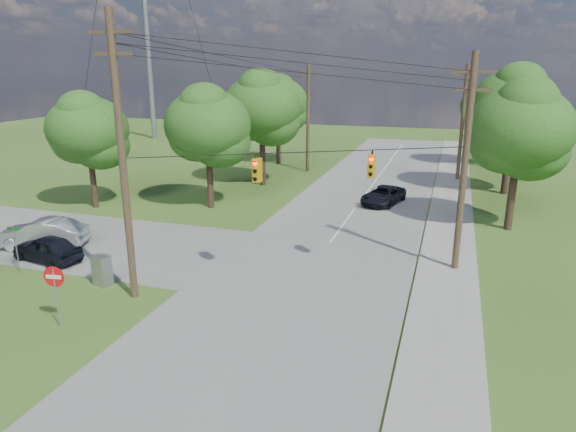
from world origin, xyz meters
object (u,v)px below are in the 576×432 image
(car_cross_silver, at_px, (42,233))
(control_cabinet, at_px, (102,271))
(pole_north_w, at_px, (308,118))
(pole_ne, at_px, (465,162))
(pole_sw, at_px, (122,158))
(pole_north_e, at_px, (462,122))
(do_not_enter_sign, at_px, (55,283))
(car_main_north, at_px, (383,195))
(car_cross_dark, at_px, (47,248))

(car_cross_silver, distance_m, control_cabinet, 7.27)
(pole_north_w, relative_size, car_cross_silver, 2.04)
(pole_ne, bearing_deg, car_cross_silver, -170.50)
(pole_sw, distance_m, pole_ne, 15.51)
(pole_north_e, distance_m, car_cross_silver, 34.15)
(pole_sw, height_order, car_cross_silver, pole_sw)
(pole_north_e, relative_size, car_cross_silver, 2.04)
(do_not_enter_sign, bearing_deg, pole_sw, 61.15)
(pole_north_e, bearing_deg, car_main_north, -116.88)
(control_cabinet, bearing_deg, pole_north_e, 77.72)
(car_cross_silver, bearing_deg, do_not_enter_sign, 29.96)
(pole_sw, bearing_deg, pole_north_w, 90.77)
(car_cross_dark, bearing_deg, pole_north_w, 177.71)
(pole_sw, bearing_deg, pole_north_e, 65.48)
(pole_sw, distance_m, pole_north_w, 29.62)
(car_cross_silver, relative_size, do_not_enter_sign, 1.92)
(car_main_north, bearing_deg, pole_north_e, 77.70)
(pole_north_e, bearing_deg, car_cross_silver, -130.67)
(car_cross_dark, distance_m, car_cross_silver, 2.41)
(pole_north_w, distance_m, control_cabinet, 29.38)
(control_cabinet, relative_size, do_not_enter_sign, 0.57)
(pole_north_e, distance_m, car_main_north, 12.32)
(pole_ne, relative_size, car_main_north, 2.28)
(control_cabinet, bearing_deg, pole_sw, 0.07)
(pole_ne, distance_m, pole_north_w, 26.03)
(pole_sw, height_order, car_main_north, pole_sw)
(pole_ne, height_order, car_cross_silver, pole_ne)
(pole_north_e, xyz_separation_m, do_not_enter_sign, (-14.66, -32.89, -3.29))
(pole_sw, height_order, car_cross_dark, pole_sw)
(pole_north_e, distance_m, control_cabinet, 33.22)
(pole_sw, xyz_separation_m, car_cross_silver, (-8.58, 3.90, -5.39))
(car_main_north, bearing_deg, do_not_enter_sign, -98.12)
(car_cross_dark, distance_m, control_cabinet, 4.98)
(control_cabinet, height_order, do_not_enter_sign, do_not_enter_sign)
(car_cross_silver, xyz_separation_m, do_not_enter_sign, (7.41, -7.20, 1.00))
(pole_north_e, xyz_separation_m, car_cross_dark, (-20.28, -27.30, -4.41))
(car_cross_dark, bearing_deg, car_cross_silver, -120.99)
(control_cabinet, bearing_deg, pole_ne, 40.17)
(pole_ne, distance_m, do_not_enter_sign, 18.62)
(do_not_enter_sign, bearing_deg, car_cross_silver, 126.45)
(pole_sw, xyz_separation_m, do_not_enter_sign, (-1.16, -3.29, -4.38))
(car_cross_dark, bearing_deg, do_not_enter_sign, 56.02)
(pole_ne, bearing_deg, car_cross_dark, -165.36)
(pole_ne, bearing_deg, do_not_enter_sign, -143.39)
(pole_north_e, bearing_deg, do_not_enter_sign, -114.03)
(pole_sw, distance_m, car_cross_silver, 10.85)
(car_cross_dark, bearing_deg, control_cabinet, 80.92)
(car_cross_dark, height_order, car_main_north, car_cross_dark)
(pole_ne, bearing_deg, pole_north_e, 90.00)
(pole_north_w, height_order, car_cross_dark, pole_north_w)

